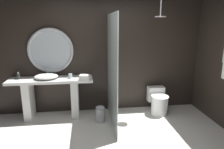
{
  "coord_description": "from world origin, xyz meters",
  "views": [
    {
      "loc": [
        -0.32,
        -2.69,
        1.99
      ],
      "look_at": [
        0.13,
        0.81,
        1.11
      ],
      "focal_mm": 32.76,
      "sensor_mm": 36.0,
      "label": 1
    }
  ],
  "objects_px": {
    "rain_shower_head": "(160,15)",
    "waste_bin": "(100,114)",
    "vessel_sink": "(46,76)",
    "tumbler_cup": "(70,76)",
    "toilet": "(158,101)",
    "round_wall_mirror": "(51,51)",
    "soap_dispenser": "(18,76)",
    "folded_hand_towel": "(85,77)"
  },
  "relations": [
    {
      "from": "vessel_sink",
      "to": "tumbler_cup",
      "type": "distance_m",
      "value": 0.5
    },
    {
      "from": "tumbler_cup",
      "to": "folded_hand_towel",
      "type": "distance_m",
      "value": 0.32
    },
    {
      "from": "rain_shower_head",
      "to": "folded_hand_towel",
      "type": "relative_size",
      "value": 1.89
    },
    {
      "from": "vessel_sink",
      "to": "soap_dispenser",
      "type": "distance_m",
      "value": 0.57
    },
    {
      "from": "vessel_sink",
      "to": "rain_shower_head",
      "type": "bearing_deg",
      "value": -6.21
    },
    {
      "from": "waste_bin",
      "to": "folded_hand_towel",
      "type": "xyz_separation_m",
      "value": [
        -0.29,
        0.21,
        0.74
      ]
    },
    {
      "from": "waste_bin",
      "to": "folded_hand_towel",
      "type": "height_order",
      "value": "folded_hand_towel"
    },
    {
      "from": "toilet",
      "to": "folded_hand_towel",
      "type": "bearing_deg",
      "value": -177.39
    },
    {
      "from": "waste_bin",
      "to": "vessel_sink",
      "type": "bearing_deg",
      "value": 162.29
    },
    {
      "from": "tumbler_cup",
      "to": "rain_shower_head",
      "type": "xyz_separation_m",
      "value": [
        1.81,
        -0.24,
        1.24
      ]
    },
    {
      "from": "tumbler_cup",
      "to": "soap_dispenser",
      "type": "height_order",
      "value": "soap_dispenser"
    },
    {
      "from": "tumbler_cup",
      "to": "folded_hand_towel",
      "type": "bearing_deg",
      "value": -22.44
    },
    {
      "from": "soap_dispenser",
      "to": "waste_bin",
      "type": "height_order",
      "value": "soap_dispenser"
    },
    {
      "from": "vessel_sink",
      "to": "folded_hand_towel",
      "type": "xyz_separation_m",
      "value": [
        0.8,
        -0.14,
        -0.01
      ]
    },
    {
      "from": "rain_shower_head",
      "to": "tumbler_cup",
      "type": "bearing_deg",
      "value": 172.51
    },
    {
      "from": "tumbler_cup",
      "to": "round_wall_mirror",
      "type": "bearing_deg",
      "value": 147.65
    },
    {
      "from": "vessel_sink",
      "to": "tumbler_cup",
      "type": "bearing_deg",
      "value": -1.49
    },
    {
      "from": "tumbler_cup",
      "to": "toilet",
      "type": "relative_size",
      "value": 0.17
    },
    {
      "from": "soap_dispenser",
      "to": "rain_shower_head",
      "type": "xyz_separation_m",
      "value": [
        2.87,
        -0.31,
        1.22
      ]
    },
    {
      "from": "soap_dispenser",
      "to": "round_wall_mirror",
      "type": "distance_m",
      "value": 0.84
    },
    {
      "from": "waste_bin",
      "to": "round_wall_mirror",
      "type": "bearing_deg",
      "value": 149.36
    },
    {
      "from": "round_wall_mirror",
      "to": "toilet",
      "type": "bearing_deg",
      "value": -7.46
    },
    {
      "from": "folded_hand_towel",
      "to": "toilet",
      "type": "bearing_deg",
      "value": 2.61
    },
    {
      "from": "round_wall_mirror",
      "to": "rain_shower_head",
      "type": "xyz_separation_m",
      "value": [
        2.22,
        -0.5,
        0.73
      ]
    },
    {
      "from": "soap_dispenser",
      "to": "waste_bin",
      "type": "xyz_separation_m",
      "value": [
        1.66,
        -0.4,
        -0.76
      ]
    },
    {
      "from": "vessel_sink",
      "to": "waste_bin",
      "type": "xyz_separation_m",
      "value": [
        1.09,
        -0.35,
        -0.75
      ]
    },
    {
      "from": "rain_shower_head",
      "to": "waste_bin",
      "type": "xyz_separation_m",
      "value": [
        -1.22,
        -0.1,
        -1.98
      ]
    },
    {
      "from": "round_wall_mirror",
      "to": "waste_bin",
      "type": "distance_m",
      "value": 1.71
    },
    {
      "from": "vessel_sink",
      "to": "rain_shower_head",
      "type": "distance_m",
      "value": 2.63
    },
    {
      "from": "toilet",
      "to": "rain_shower_head",
      "type": "bearing_deg",
      "value": -125.19
    },
    {
      "from": "vessel_sink",
      "to": "tumbler_cup",
      "type": "height_order",
      "value": "vessel_sink"
    },
    {
      "from": "round_wall_mirror",
      "to": "waste_bin",
      "type": "xyz_separation_m",
      "value": [
        1.0,
        -0.59,
        -1.25
      ]
    },
    {
      "from": "rain_shower_head",
      "to": "toilet",
      "type": "bearing_deg",
      "value": 54.81
    },
    {
      "from": "vessel_sink",
      "to": "waste_bin",
      "type": "bearing_deg",
      "value": -17.71
    },
    {
      "from": "rain_shower_head",
      "to": "waste_bin",
      "type": "height_order",
      "value": "rain_shower_head"
    },
    {
      "from": "soap_dispenser",
      "to": "folded_hand_towel",
      "type": "distance_m",
      "value": 1.38
    },
    {
      "from": "tumbler_cup",
      "to": "waste_bin",
      "type": "height_order",
      "value": "tumbler_cup"
    },
    {
      "from": "tumbler_cup",
      "to": "toilet",
      "type": "xyz_separation_m",
      "value": [
        1.94,
        -0.05,
        -0.65
      ]
    },
    {
      "from": "vessel_sink",
      "to": "rain_shower_head",
      "type": "xyz_separation_m",
      "value": [
        2.31,
        -0.25,
        1.23
      ]
    },
    {
      "from": "folded_hand_towel",
      "to": "round_wall_mirror",
      "type": "bearing_deg",
      "value": 151.62
    },
    {
      "from": "round_wall_mirror",
      "to": "waste_bin",
      "type": "relative_size",
      "value": 2.86
    },
    {
      "from": "round_wall_mirror",
      "to": "folded_hand_towel",
      "type": "relative_size",
      "value": 4.69
    }
  ]
}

